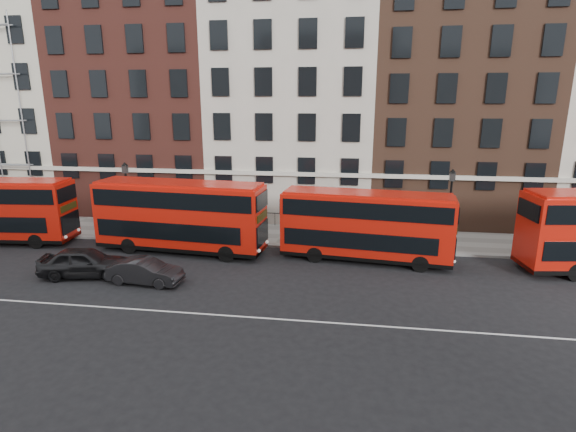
# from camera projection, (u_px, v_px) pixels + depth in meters

# --- Properties ---
(ground) EXTENTS (120.00, 120.00, 0.00)m
(ground) POSITION_uv_depth(u_px,v_px,m) (248.00, 298.00, 22.54)
(ground) COLOR black
(ground) RESTS_ON ground
(pavement) EXTENTS (80.00, 5.00, 0.15)m
(pavement) POSITION_uv_depth(u_px,v_px,m) (281.00, 235.00, 32.57)
(pavement) COLOR slate
(pavement) RESTS_ON ground
(kerb) EXTENTS (80.00, 0.30, 0.16)m
(kerb) POSITION_uv_depth(u_px,v_px,m) (275.00, 246.00, 30.17)
(kerb) COLOR gray
(kerb) RESTS_ON ground
(road_centre_line) EXTENTS (70.00, 0.12, 0.01)m
(road_centre_line) POSITION_uv_depth(u_px,v_px,m) (238.00, 316.00, 20.62)
(road_centre_line) COLOR white
(road_centre_line) RESTS_ON ground
(building_terrace) EXTENTS (64.00, 11.95, 22.00)m
(building_terrace) POSITION_uv_depth(u_px,v_px,m) (291.00, 91.00, 37.07)
(building_terrace) COLOR beige
(building_terrace) RESTS_ON ground
(bus_b) EXTENTS (11.13, 3.57, 4.60)m
(bus_b) POSITION_uv_depth(u_px,v_px,m) (180.00, 215.00, 28.74)
(bus_b) COLOR red
(bus_b) RESTS_ON ground
(bus_c) EXTENTS (10.41, 3.60, 4.29)m
(bus_c) POSITION_uv_depth(u_px,v_px,m) (365.00, 225.00, 27.16)
(bus_c) COLOR red
(bus_c) RESTS_ON ground
(car_rear) EXTENTS (5.14, 2.78, 1.66)m
(car_rear) POSITION_uv_depth(u_px,v_px,m) (85.00, 262.00, 25.09)
(car_rear) COLOR black
(car_rear) RESTS_ON ground
(car_front) EXTENTS (4.17, 1.72, 1.34)m
(car_front) POSITION_uv_depth(u_px,v_px,m) (145.00, 271.00, 24.18)
(car_front) COLOR black
(car_front) RESTS_ON ground
(lamp_post_left) EXTENTS (0.44, 0.44, 5.33)m
(lamp_post_left) POSITION_uv_depth(u_px,v_px,m) (128.00, 196.00, 31.25)
(lamp_post_left) COLOR black
(lamp_post_left) RESTS_ON pavement
(lamp_post_right) EXTENTS (0.44, 0.44, 5.33)m
(lamp_post_right) POSITION_uv_depth(u_px,v_px,m) (450.00, 207.00, 28.33)
(lamp_post_right) COLOR black
(lamp_post_right) RESTS_ON pavement
(iron_railings) EXTENTS (6.60, 0.06, 1.00)m
(iron_railings) POSITION_uv_depth(u_px,v_px,m) (285.00, 220.00, 34.52)
(iron_railings) COLOR black
(iron_railings) RESTS_ON pavement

